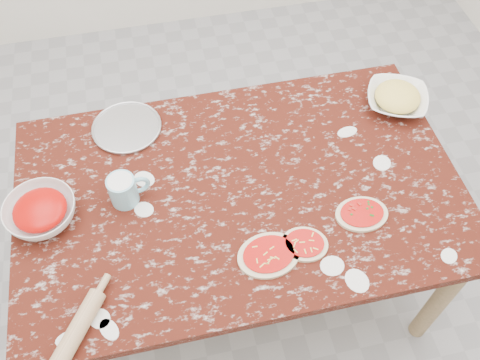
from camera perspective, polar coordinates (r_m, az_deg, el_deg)
name	(u,v)px	position (r m, az deg, el deg)	size (l,w,h in m)	color
ground	(240,277)	(2.52, 0.00, -10.70)	(4.00, 4.00, 0.00)	gray
worktable	(240,201)	(1.93, 0.00, -2.30)	(1.60, 1.00, 0.75)	#381109
pizza_tray	(127,128)	(2.08, -12.38, 5.64)	(0.27, 0.27, 0.01)	#B2B2B7
sauce_bowl	(41,212)	(1.89, -21.08, -3.34)	(0.24, 0.24, 0.08)	white
cheese_bowl	(397,100)	(2.20, 16.89, 8.49)	(0.24, 0.24, 0.06)	white
flour_mug	(124,190)	(1.83, -12.67, -1.05)	(0.15, 0.10, 0.11)	#7DBCD0
pizza_left	(269,255)	(1.72, 3.18, -8.26)	(0.23, 0.19, 0.02)	beige
pizza_mid	(305,244)	(1.75, 7.13, -7.03)	(0.19, 0.17, 0.02)	beige
pizza_right	(362,214)	(1.84, 13.27, -3.66)	(0.19, 0.15, 0.02)	beige
rolling_pin	(75,334)	(1.66, -17.75, -15.89)	(0.06, 0.06, 0.28)	tan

